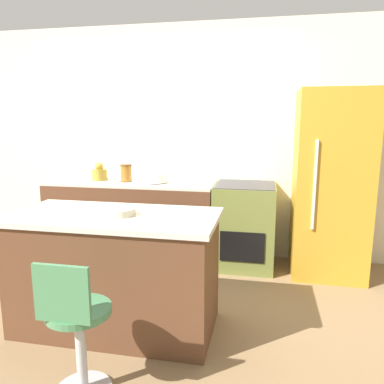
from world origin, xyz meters
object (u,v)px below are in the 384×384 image
at_px(oven_range, 244,225).
at_px(refrigerator, 330,185).
at_px(kettle, 100,173).
at_px(mixing_bowl, 155,178).
at_px(stool_chair, 77,333).

distance_m(oven_range, refrigerator, 0.97).
bearing_deg(oven_range, refrigerator, -1.87).
xyz_separation_m(oven_range, kettle, (-1.62, -0.04, 0.53)).
height_order(oven_range, refrigerator, refrigerator).
bearing_deg(refrigerator, mixing_bowl, -179.51).
bearing_deg(mixing_bowl, kettle, 180.00).
height_order(oven_range, mixing_bowl, mixing_bowl).
distance_m(refrigerator, kettle, 2.46).
bearing_deg(refrigerator, oven_range, 178.13).
relative_size(refrigerator, kettle, 9.17).
distance_m(stool_chair, kettle, 2.36).
bearing_deg(oven_range, stool_chair, -109.73).
bearing_deg(kettle, oven_range, 1.53).
bearing_deg(oven_range, mixing_bowl, -177.46).
relative_size(oven_range, kettle, 4.43).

